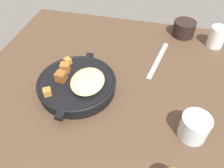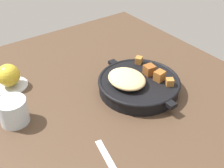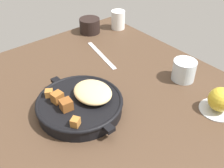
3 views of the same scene
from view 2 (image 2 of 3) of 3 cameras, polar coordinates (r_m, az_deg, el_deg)
The scene contains 5 objects.
ground_plane at distance 88.95cm, azimuth 0.40°, elevation -2.66°, with size 103.02×88.05×2.40cm, color #473323.
cast_iron_skillet at distance 88.36cm, azimuth 5.16°, elevation 0.14°, with size 29.71×25.35×7.19cm.
saucer_plate at distance 97.01cm, azimuth -19.50°, elevation -0.24°, with size 10.70×10.70×0.60cm, color #B7BABF.
red_apple at distance 94.92cm, azimuth -19.95°, elevation 1.65°, with size 7.16×7.16×7.16cm, color gold.
water_glass_short at distance 81.05cm, azimuth -19.08°, elevation -5.16°, with size 7.85×7.85×7.12cm, color silver.
Camera 2 is at (-56.18, 41.35, 53.98)cm, focal length 45.88 mm.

